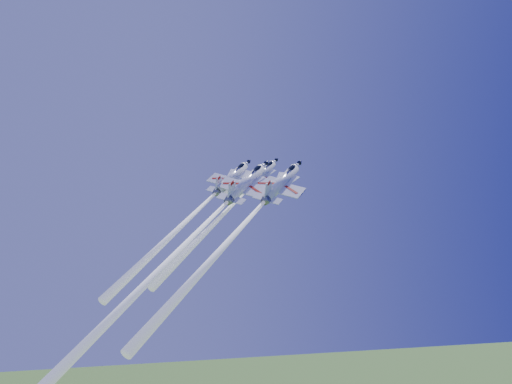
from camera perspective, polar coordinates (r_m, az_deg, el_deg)
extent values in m
cylinder|color=white|center=(122.86, 0.57, 1.72)|extent=(4.18, 7.78, 9.41)
cone|color=white|center=(127.40, 1.85, 3.03)|extent=(2.59, 2.94, 2.80)
cone|color=black|center=(128.47, 2.13, 3.32)|extent=(1.31, 1.48, 1.41)
cone|color=slate|center=(118.79, -0.69, 0.43)|extent=(2.41, 2.40, 2.06)
ellipsoid|color=black|center=(125.48, 1.40, 2.81)|extent=(2.43, 2.38, 2.25)
cube|color=black|center=(124.40, 1.13, 2.62)|extent=(0.76, 0.75, 0.76)
cube|color=white|center=(122.21, 0.35, 1.41)|extent=(8.31, 6.90, 4.08)
cube|color=white|center=(124.84, 0.56, 2.20)|extent=(2.58, 2.20, 1.86)
cube|color=white|center=(123.97, 1.43, 1.98)|extent=(2.58, 2.20, 1.86)
cube|color=white|center=(119.41, -0.50, 0.59)|extent=(4.48, 3.72, 2.18)
cube|color=white|center=(118.84, -0.47, 1.22)|extent=(1.87, 2.66, 3.17)
cube|color=#AC1108|center=(118.41, -0.43, 1.75)|extent=(0.85, 0.92, 0.97)
cube|color=black|center=(123.27, 0.58, 1.42)|extent=(5.78, 4.95, 4.88)
sphere|color=white|center=(118.63, -0.74, 0.38)|extent=(0.91, 1.00, 0.93)
cone|color=white|center=(107.32, -5.06, -4.04)|extent=(8.50, 21.21, 27.84)
cylinder|color=white|center=(115.65, -2.50, 1.39)|extent=(4.33, 8.06, 9.74)
cone|color=white|center=(120.18, -0.98, 2.83)|extent=(2.69, 3.05, 2.90)
cone|color=black|center=(121.26, -0.65, 3.15)|extent=(1.36, 1.54, 1.46)
cone|color=slate|center=(111.61, -4.00, -0.05)|extent=(2.50, 2.49, 2.13)
ellipsoid|color=black|center=(118.25, -1.52, 2.59)|extent=(2.51, 2.47, 2.33)
cube|color=black|center=(117.17, -1.84, 2.38)|extent=(0.79, 0.77, 0.78)
cube|color=white|center=(115.02, -2.76, 1.04)|extent=(8.61, 7.14, 4.23)
cube|color=white|center=(117.69, -2.45, 1.91)|extent=(2.67, 2.28, 1.92)
cube|color=white|center=(116.70, -1.52, 1.67)|extent=(2.67, 2.28, 1.92)
cube|color=white|center=(112.24, -3.77, 0.13)|extent=(4.64, 3.85, 2.25)
cube|color=white|center=(111.63, -3.76, 0.81)|extent=(1.94, 2.75, 3.29)
cube|color=#AC1108|center=(111.18, -3.73, 1.40)|extent=(0.88, 0.95, 1.01)
cube|color=black|center=(116.08, -2.47, 1.05)|extent=(5.99, 5.13, 5.05)
sphere|color=white|center=(111.46, -4.06, -0.11)|extent=(0.94, 1.04, 0.96)
cone|color=white|center=(100.92, -8.99, -4.81)|extent=(8.51, 21.06, 27.59)
cylinder|color=white|center=(111.16, 2.53, 0.90)|extent=(5.02, 9.34, 11.30)
cone|color=white|center=(116.70, 4.12, 2.65)|extent=(3.12, 3.54, 3.36)
cone|color=black|center=(118.02, 4.46, 3.03)|extent=(1.57, 1.78, 1.69)
cone|color=slate|center=(106.24, 0.93, -0.87)|extent=(2.90, 2.89, 2.47)
ellipsoid|color=black|center=(114.36, 3.58, 2.36)|extent=(2.92, 2.86, 2.70)
cube|color=black|center=(113.05, 3.24, 2.10)|extent=(0.91, 0.90, 0.91)
cube|color=white|center=(110.39, 2.25, 0.48)|extent=(9.99, 8.28, 4.91)
cube|color=white|center=(113.53, 2.48, 1.54)|extent=(3.09, 2.64, 2.23)
cube|color=white|center=(112.58, 3.65, 1.25)|extent=(3.09, 2.64, 2.23)
cube|color=white|center=(107.00, 1.17, -0.65)|extent=(5.38, 4.47, 2.61)
cube|color=white|center=(106.28, 1.23, 0.18)|extent=(2.25, 3.19, 3.81)
cube|color=#AC1108|center=(105.75, 1.29, 0.89)|extent=(1.02, 1.10, 1.17)
cube|color=black|center=(111.68, 2.54, 0.49)|extent=(6.95, 5.95, 5.86)
sphere|color=white|center=(106.05, 0.87, -0.94)|extent=(1.09, 1.20, 1.12)
cone|color=white|center=(92.67, -4.96, -7.32)|extent=(10.25, 25.58, 33.58)
cylinder|color=white|center=(111.32, -1.00, 0.89)|extent=(5.01, 9.32, 11.27)
cone|color=white|center=(116.65, 0.74, 2.63)|extent=(3.11, 3.53, 3.36)
cone|color=black|center=(117.91, 1.12, 3.01)|extent=(1.57, 1.78, 1.69)
cone|color=slate|center=(106.61, -2.76, -0.88)|extent=(2.89, 2.88, 2.47)
ellipsoid|color=black|center=(114.37, 0.13, 2.34)|extent=(2.91, 2.85, 2.69)
cube|color=black|center=(113.11, -0.24, 2.08)|extent=(0.91, 0.90, 0.91)
cube|color=white|center=(110.58, -1.31, 0.46)|extent=(9.96, 8.26, 4.90)
cube|color=white|center=(113.68, -0.98, 1.53)|extent=(3.09, 2.63, 2.22)
cube|color=white|center=(112.59, 0.15, 1.23)|extent=(3.09, 2.63, 2.22)
cube|color=white|center=(107.34, -2.49, -0.66)|extent=(5.37, 4.46, 2.61)
cube|color=white|center=(106.61, -2.46, 0.17)|extent=(2.25, 3.18, 3.80)
cube|color=#AC1108|center=(106.08, -2.42, 0.87)|extent=(1.02, 1.10, 1.16)
cube|color=black|center=(111.83, -0.98, 0.48)|extent=(6.93, 5.94, 5.84)
sphere|color=white|center=(106.43, -2.83, -0.95)|extent=(1.09, 1.20, 1.11)
cone|color=white|center=(89.67, -12.04, -10.04)|extent=(13.13, 34.37, 45.60)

